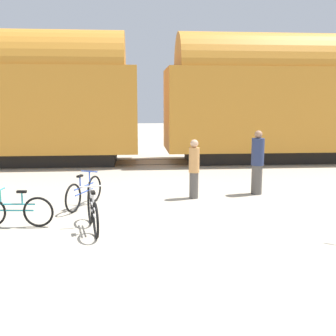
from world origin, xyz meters
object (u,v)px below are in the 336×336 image
(bicycle_silver, at_px, (93,213))
(bicycle_blue, at_px, (84,192))
(freight_train, at_px, (152,96))
(bicycle_teal, at_px, (14,211))
(person_in_tan, at_px, (194,168))
(person_in_navy, at_px, (257,162))

(bicycle_silver, xyz_separation_m, bicycle_blue, (-0.40, 1.86, -0.00))
(freight_train, height_order, bicycle_teal, freight_train)
(bicycle_teal, xyz_separation_m, person_in_tan, (4.17, 2.17, 0.48))
(bicycle_teal, bearing_deg, person_in_navy, 22.49)
(bicycle_silver, relative_size, person_in_tan, 1.03)
(freight_train, bearing_deg, person_in_tan, -82.49)
(person_in_navy, xyz_separation_m, person_in_tan, (-1.88, -0.34, -0.09))
(bicycle_blue, bearing_deg, bicycle_silver, -77.83)
(bicycle_teal, bearing_deg, person_in_tan, 27.46)
(bicycle_blue, height_order, person_in_tan, person_in_tan)
(freight_train, height_order, bicycle_silver, freight_train)
(freight_train, relative_size, person_in_navy, 13.75)
(bicycle_teal, bearing_deg, bicycle_blue, 49.39)
(freight_train, bearing_deg, person_in_navy, -66.25)
(freight_train, height_order, person_in_tan, freight_train)
(bicycle_silver, bearing_deg, bicycle_blue, 102.17)
(bicycle_blue, xyz_separation_m, person_in_tan, (2.89, 0.68, 0.46))
(bicycle_blue, bearing_deg, person_in_tan, 13.15)
(bicycle_blue, bearing_deg, person_in_navy, 11.97)
(bicycle_teal, distance_m, person_in_tan, 4.73)
(bicycle_silver, bearing_deg, bicycle_teal, 167.60)
(bicycle_blue, distance_m, bicycle_teal, 1.97)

